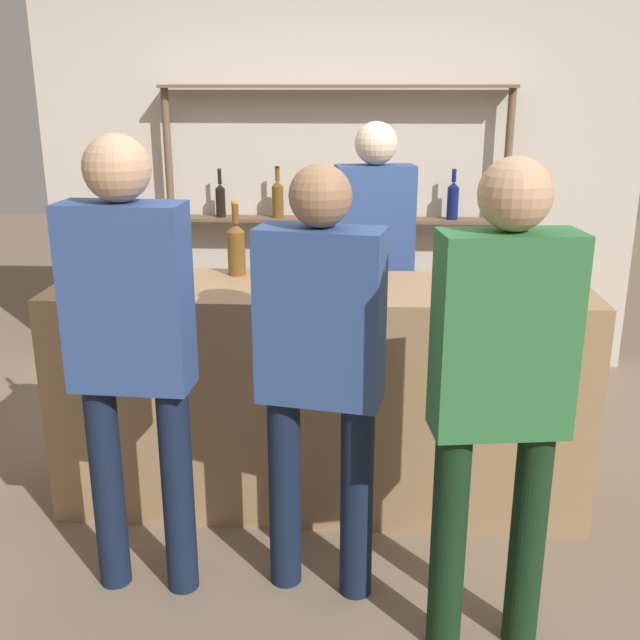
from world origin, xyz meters
name	(u,v)px	position (x,y,z in m)	size (l,w,h in m)	color
ground_plane	(320,495)	(0.00, 0.00, 0.00)	(16.00, 16.00, 0.00)	#7A6651
bar_counter	(320,395)	(0.00, 0.00, 0.52)	(2.39, 0.61, 1.05)	#997551
back_wall	(337,162)	(0.00, 1.91, 1.40)	(3.99, 0.12, 2.80)	beige
back_shelf	(337,187)	(0.01, 1.73, 1.26)	(2.25, 0.18, 1.90)	brown
counter_bottle_0	(497,252)	(0.79, 0.13, 1.18)	(0.07, 0.07, 0.36)	silver
counter_bottle_1	(88,253)	(-1.07, 0.10, 1.16)	(0.07, 0.07, 0.31)	brown
counter_bottle_2	(236,247)	(-0.40, 0.19, 1.18)	(0.08, 0.08, 0.35)	brown
ice_bucket	(338,263)	(0.08, -0.01, 1.15)	(0.22, 0.22, 0.21)	#846647
cork_jar	(292,275)	(-0.11, -0.13, 1.13)	(0.10, 0.10, 0.17)	silver
customer_right	(501,378)	(0.63, -0.96, 1.01)	(0.45, 0.25, 1.70)	black
customer_center	(320,356)	(0.04, -0.68, 0.97)	(0.47, 0.28, 1.65)	#121C33
customer_left	(130,337)	(-0.64, -0.71, 1.04)	(0.44, 0.23, 1.75)	#121C33
server_behind_counter	(374,253)	(0.25, 0.81, 1.02)	(0.44, 0.25, 1.72)	#121C33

